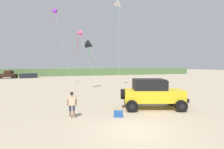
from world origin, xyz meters
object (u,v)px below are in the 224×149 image
Objects in this scene: cooler_box at (118,114)px; kite_white_parafoil at (118,5)px; kite_pink_ribbon at (79,33)px; kite_green_box at (55,12)px; jeep at (152,93)px; distant_pickup at (7,75)px; kite_yellow_diamond at (90,45)px; distant_sedan at (28,76)px; person_watching at (72,103)px.

cooler_box is 18.62m from kite_white_parafoil.
kite_white_parafoil is 7.59m from kite_pink_ribbon.
jeep is at bearing -68.84° from kite_green_box.
distant_pickup is 0.40× the size of kite_green_box.
jeep is 13.29m from kite_yellow_diamond.
kite_white_parafoil is (5.12, 13.50, 11.76)m from cooler_box.
distant_sedan is at bearing 108.40° from kite_pink_ribbon.
cooler_box is 0.08× the size of kite_yellow_diamond.
cooler_box is at bearing -159.32° from jeep.
kite_white_parafoil is at bearing 58.16° from person_watching.
kite_green_box is (-3.50, 18.60, 11.34)m from cooler_box.
person_watching reaches higher than distant_sedan.
kite_white_parafoil is (15.11, -26.39, 11.35)m from distant_sedan.
distant_pickup is at bearing 135.92° from cooler_box.
distant_pickup is 0.72× the size of kite_yellow_diamond.
kite_white_parafoil is at bearing 13.63° from kite_pink_ribbon.
kite_yellow_diamond reaches higher than distant_sedan.
cooler_box is at bearing -110.77° from kite_white_parafoil.
person_watching is at bearing -100.43° from kite_pink_ribbon.
kite_white_parafoil reaches higher than kite_pink_ribbon.
kite_green_box is (-6.73, 17.38, 10.33)m from jeep.
kite_white_parafoil is 1.87× the size of kite_yellow_diamond.
distant_pickup is at bearing 106.97° from person_watching.
distant_sedan is at bearing 108.88° from jeep.
distant_pickup is (-14.91, 40.22, 0.75)m from cooler_box.
distant_sedan is 29.18m from kite_yellow_diamond.
kite_yellow_diamond is (1.66, 1.30, -1.31)m from kite_pink_ribbon.
kite_pink_ribbon is at bearing -141.87° from kite_yellow_diamond.
jeep is 3.60m from cooler_box.
kite_green_box is 1.57× the size of kite_pink_ribbon.
cooler_box is 0.05× the size of kite_green_box.
kite_yellow_diamond is (0.91, 13.38, 5.85)m from cooler_box.
jeep reaches higher than distant_pickup.
jeep is 0.41× the size of kite_green_box.
jeep is 8.95× the size of cooler_box.
cooler_box is at bearing -79.34° from kite_green_box.
kite_green_box is 1.79× the size of kite_yellow_diamond.
person_watching is 2.98× the size of cooler_box.
distant_pickup is 0.39× the size of kite_white_parafoil.
kite_white_parafoil is at bearing -53.15° from distant_pickup.
person_watching is 0.13× the size of kite_white_parafoil.
cooler_box is at bearing -93.91° from kite_yellow_diamond.
jeep reaches higher than distant_sedan.
person_watching is at bearing -174.91° from jeep.
jeep is at bearing -79.23° from kite_yellow_diamond.
cooler_box is (-3.23, -1.22, -1.01)m from jeep.
kite_green_box is (-0.66, 17.92, 10.60)m from person_watching.
kite_yellow_diamond is at bearing 73.52° from person_watching.
kite_white_parafoil reaches higher than distant_pickup.
jeep reaches higher than person_watching.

